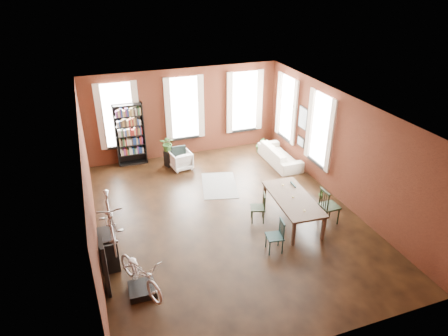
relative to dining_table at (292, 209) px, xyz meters
name	(u,v)px	position (x,y,z in m)	size (l,w,h in m)	color
room	(228,138)	(-1.37, 1.38, 1.77)	(9.00, 9.04, 3.22)	black
dining_table	(292,209)	(0.00, 0.00, 0.00)	(0.99, 2.17, 0.74)	brown
dining_chair_a	(275,236)	(-1.03, -1.02, 0.06)	(0.40, 0.40, 0.86)	#1B3B3D
dining_chair_b	(258,208)	(-0.88, 0.31, 0.05)	(0.39, 0.39, 0.84)	black
dining_chair_c	(329,206)	(0.92, -0.39, 0.14)	(0.47, 0.47, 1.02)	#1F2D1A
dining_chair_d	(297,195)	(0.48, 0.59, 0.02)	(0.36, 0.36, 0.78)	#173331
bookshelf	(130,135)	(-3.62, 5.07, 0.73)	(1.00, 0.32, 2.20)	black
white_armchair	(181,159)	(-2.09, 4.12, -0.02)	(0.67, 0.63, 0.69)	white
cream_sofa	(280,152)	(1.33, 3.37, 0.04)	(2.08, 0.61, 0.81)	beige
striped_rug	(219,185)	(-1.24, 2.53, -0.36)	(1.07, 1.71, 0.01)	black
bike_trainer	(142,290)	(-4.34, -1.36, -0.29)	(0.57, 0.57, 0.17)	black
bike_wall_rack	(105,267)	(-5.02, -1.03, 0.28)	(0.16, 0.60, 1.30)	black
console_table	(109,249)	(-4.90, -0.13, 0.03)	(0.40, 0.80, 0.80)	black
plant_stand	(169,158)	(-2.43, 4.47, -0.09)	(0.28, 0.28, 0.56)	black
plant_by_sofa	(260,149)	(1.04, 4.43, -0.24)	(0.33, 0.60, 0.27)	#2F5D25
plant_small	(321,196)	(1.40, 0.72, -0.29)	(0.23, 0.43, 0.15)	#315923
bicycle_floor	(139,258)	(-4.34, -1.40, 0.61)	(0.56, 0.85, 1.62)	beige
bicycle_hung	(108,205)	(-4.77, -1.03, 1.76)	(0.47, 1.00, 1.66)	#A5A8AD
plant_on_stand	(168,145)	(-2.44, 4.49, 0.41)	(0.50, 0.56, 0.44)	#325F26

